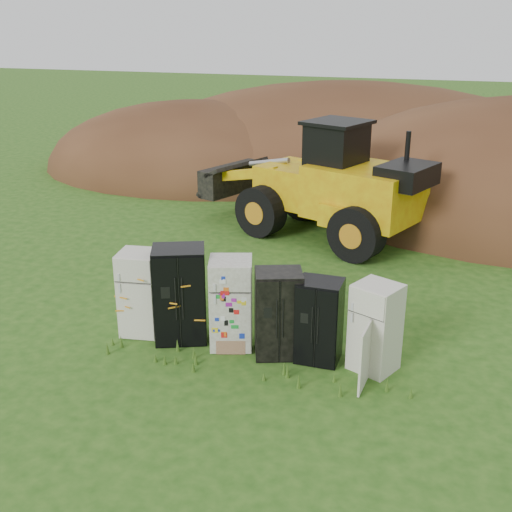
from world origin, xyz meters
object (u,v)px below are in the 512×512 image
at_px(fridge_black_side, 180,294).
at_px(wheel_loader, 310,177).
at_px(fridge_black_right, 319,321).
at_px(fridge_sticker, 231,303).
at_px(fridge_leftmost, 140,293).
at_px(fridge_open_door, 375,328).
at_px(fridge_dark_mid, 278,314).

distance_m(fridge_black_side, wheel_loader, 7.59).
bearing_deg(fridge_black_right, fridge_sticker, 179.71).
bearing_deg(wheel_loader, fridge_black_right, -53.55).
bearing_deg(fridge_black_side, fridge_leftmost, 156.44).
height_order(fridge_leftmost, wheel_loader, wheel_loader).
height_order(fridge_black_side, fridge_open_door, fridge_black_side).
height_order(fridge_sticker, fridge_black_right, fridge_sticker).
xyz_separation_m(fridge_open_door, wheel_loader, (-3.00, 7.52, 0.89)).
xyz_separation_m(fridge_leftmost, fridge_black_right, (3.77, -0.02, -0.07)).
relative_size(fridge_dark_mid, wheel_loader, 0.24).
bearing_deg(fridge_open_door, fridge_black_right, -156.91).
height_order(fridge_dark_mid, fridge_open_door, fridge_dark_mid).
relative_size(fridge_sticker, fridge_open_door, 1.08).
xyz_separation_m(fridge_sticker, fridge_black_right, (1.79, -0.03, -0.10)).
bearing_deg(fridge_sticker, fridge_dark_mid, -20.86).
distance_m(fridge_black_side, fridge_dark_mid, 2.07).
height_order(fridge_leftmost, fridge_dark_mid, fridge_leftmost).
relative_size(fridge_black_side, fridge_open_door, 1.16).
height_order(fridge_black_side, fridge_black_right, fridge_black_side).
bearing_deg(fridge_black_side, wheel_loader, 60.81).
bearing_deg(wheel_loader, fridge_black_side, -75.12).
bearing_deg(fridge_black_side, fridge_dark_mid, -22.86).
height_order(fridge_leftmost, fridge_sticker, fridge_sticker).
relative_size(fridge_open_door, wheel_loader, 0.24).
distance_m(fridge_sticker, fridge_open_door, 2.85).
relative_size(fridge_sticker, fridge_dark_mid, 1.06).
bearing_deg(fridge_black_right, fridge_open_door, -0.75).
height_order(fridge_dark_mid, fridge_black_right, fridge_dark_mid).
bearing_deg(fridge_leftmost, wheel_loader, 68.08).
distance_m(fridge_black_side, fridge_black_right, 2.87).
relative_size(fridge_leftmost, fridge_open_door, 1.04).
relative_size(fridge_sticker, fridge_black_right, 1.13).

